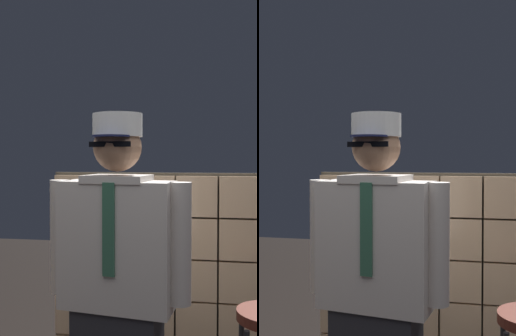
% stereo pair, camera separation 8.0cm
% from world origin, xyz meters
% --- Properties ---
extents(glass_block_wall, '(1.46, 0.10, 1.46)m').
position_xyz_m(glass_block_wall, '(-0.00, 1.37, 0.71)').
color(glass_block_wall, '#E0B78C').
rests_on(glass_block_wall, ground).
extents(standing_person, '(0.70, 0.33, 1.75)m').
position_xyz_m(standing_person, '(-0.07, 0.36, 0.91)').
color(standing_person, '#28282D').
rests_on(standing_person, ground).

